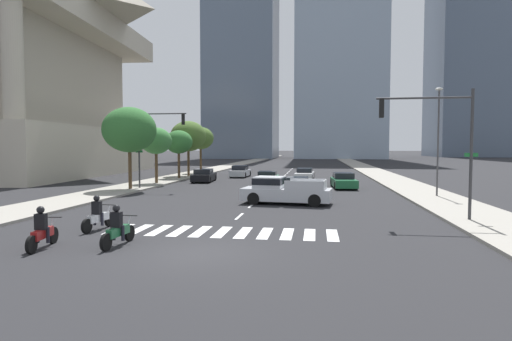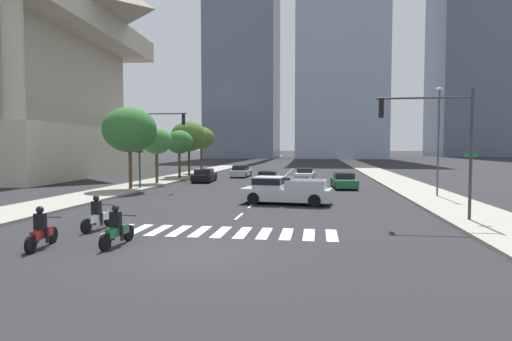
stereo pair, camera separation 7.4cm
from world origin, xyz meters
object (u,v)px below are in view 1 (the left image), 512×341
object	(u,v)px
street_tree_fourth	(188,136)
motorcycle_lead	(98,216)
traffic_signal_near	(436,130)
traffic_signal_far	(155,135)
motorcycle_third	(42,232)
street_lamp_east	(438,133)
sedan_green_1	(268,178)
sedan_green_0	(297,187)
sedan_silver_3	(240,172)
sedan_green_5	(344,181)
sedan_black_4	(204,176)
street_tree_second	(156,141)
street_tree_fifth	(201,138)
street_tree_nearest	(129,130)
street_tree_third	(179,142)
pickup_truck	(282,191)
sedan_white_2	(305,174)
motorcycle_trailing	(118,230)

from	to	relation	value
street_tree_fourth	motorcycle_lead	bearing A→B (deg)	-79.63
traffic_signal_near	traffic_signal_far	xyz separation A→B (m)	(-18.56, 12.41, 0.25)
motorcycle_third	street_lamp_east	world-z (taller)	street_lamp_east
sedan_green_1	sedan_green_0	bearing A→B (deg)	-160.95
traffic_signal_far	sedan_green_0	bearing A→B (deg)	-9.25
sedan_silver_3	sedan_green_5	xyz separation A→B (m)	(11.12, -11.89, -0.02)
sedan_green_0	sedan_black_4	size ratio (longest dim) A/B	0.93
street_lamp_east	street_tree_second	xyz separation A→B (m)	(-23.15, 7.35, -0.38)
sedan_green_1	traffic_signal_far	xyz separation A→B (m)	(-8.48, -6.78, 3.97)
motorcycle_lead	sedan_black_4	size ratio (longest dim) A/B	0.47
traffic_signal_far	street_tree_second	size ratio (longest dim) A/B	1.25
sedan_green_1	street_tree_fifth	size ratio (longest dim) A/B	0.75
motorcycle_third	sedan_silver_3	xyz separation A→B (m)	(0.57, 35.37, 0.04)
sedan_silver_3	traffic_signal_far	bearing A→B (deg)	166.28
sedan_green_5	street_tree_nearest	distance (m)	18.30
street_tree_third	street_tree_fourth	bearing A→B (deg)	90.00
pickup_truck	sedan_white_2	size ratio (longest dim) A/B	1.18
sedan_white_2	pickup_truck	bearing A→B (deg)	0.63
street_tree_fifth	traffic_signal_far	bearing A→B (deg)	-84.86
sedan_green_5	motorcycle_third	bearing A→B (deg)	-30.29
street_tree_fourth	street_lamp_east	bearing A→B (deg)	-37.01
motorcycle_lead	street_tree_second	size ratio (longest dim) A/B	0.42
traffic_signal_far	street_lamp_east	xyz separation A→B (m)	(21.33, -2.59, -0.08)
sedan_green_0	street_tree_second	xyz separation A→B (m)	(-13.51, 6.67, 3.49)
motorcycle_trailing	traffic_signal_far	xyz separation A→B (m)	(-6.10, 19.11, 3.95)
sedan_white_2	street_tree_nearest	world-z (taller)	street_tree_nearest
street_tree_nearest	motorcycle_trailing	bearing A→B (deg)	-66.50
sedan_green_1	sedan_white_2	world-z (taller)	sedan_white_2
motorcycle_third	street_tree_nearest	xyz separation A→B (m)	(-5.51, 18.94, 4.31)
motorcycle_third	pickup_truck	xyz separation A→B (m)	(7.28, 12.72, 0.23)
street_tree_second	street_tree_fifth	distance (m)	15.43
street_tree_second	street_tree_fifth	bearing A→B (deg)	90.00
street_tree_fifth	motorcycle_lead	bearing A→B (deg)	-81.11
motorcycle_third	sedan_silver_3	size ratio (longest dim) A/B	0.47
sedan_green_5	street_tree_nearest	xyz separation A→B (m)	(-17.20, -4.54, 4.29)
traffic_signal_near	street_tree_fifth	xyz separation A→B (m)	(-20.37, 32.59, 0.37)
sedan_green_5	sedan_green_1	bearing A→B (deg)	-118.31
motorcycle_trailing	sedan_silver_3	xyz separation A→B (m)	(-1.84, 34.64, 0.04)
sedan_green_0	street_tree_fifth	size ratio (longest dim) A/B	0.73
street_tree_fifth	street_tree_nearest	bearing A→B (deg)	-90.00
pickup_truck	sedan_silver_3	bearing A→B (deg)	-66.46
traffic_signal_far	street_tree_fifth	distance (m)	20.26
traffic_signal_far	street_tree_nearest	bearing A→B (deg)	-153.61
traffic_signal_far	motorcycle_lead	bearing A→B (deg)	-76.62
sedan_green_5	motorcycle_lead	bearing A→B (deg)	-33.47
sedan_green_1	street_tree_third	world-z (taller)	street_tree_third
traffic_signal_far	street_tree_fifth	size ratio (longest dim) A/B	1.09
motorcycle_third	street_tree_nearest	world-z (taller)	street_tree_nearest
street_tree_second	traffic_signal_far	bearing A→B (deg)	-69.14
motorcycle_lead	street_tree_fourth	bearing A→B (deg)	16.23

